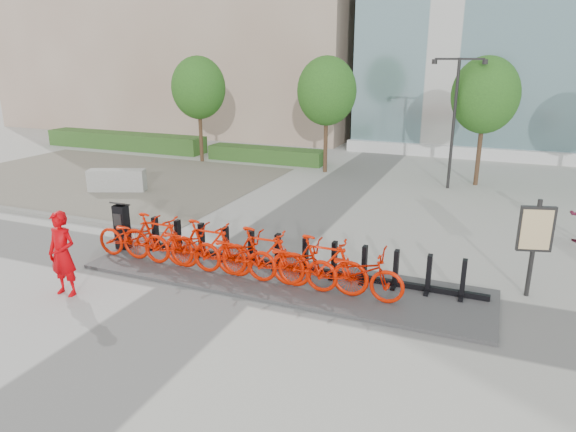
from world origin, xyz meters
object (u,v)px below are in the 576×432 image
at_px(bike_0, 133,237).
at_px(kiosk, 122,226).
at_px(map_sign, 535,233).
at_px(worker_red, 62,254).
at_px(jersey_barrier, 117,180).

xyz_separation_m(bike_0, kiosk, (-0.77, 0.50, 0.06)).
height_order(bike_0, map_sign, map_sign).
xyz_separation_m(worker_red, jersey_barrier, (-5.15, 7.78, -0.53)).
bearing_deg(worker_red, kiosk, 102.09).
height_order(worker_red, map_sign, map_sign).
bearing_deg(kiosk, jersey_barrier, 129.37).
bearing_deg(bike_0, jersey_barrier, 43.20).
xyz_separation_m(kiosk, worker_red, (0.59, -2.62, 0.24)).
bearing_deg(map_sign, bike_0, 174.55).
relative_size(bike_0, jersey_barrier, 1.00).
distance_m(worker_red, map_sign, 10.15).
xyz_separation_m(bike_0, worker_red, (-0.17, -2.12, 0.30)).
bearing_deg(worker_red, map_sign, 21.21).
xyz_separation_m(bike_0, jersey_barrier, (-5.32, 5.66, -0.23)).
relative_size(kiosk, jersey_barrier, 0.61).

